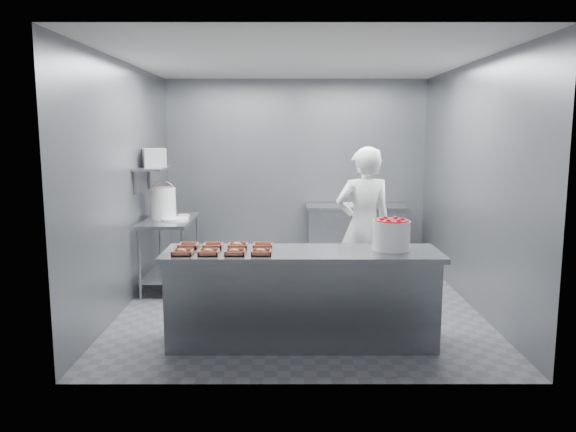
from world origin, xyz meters
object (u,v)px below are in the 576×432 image
(tray_0, at_px, (182,252))
(glaze_bucket, at_px, (163,203))
(strawberry_tub, at_px, (391,234))
(appliance, at_px, (154,158))
(tray_4, at_px, (188,246))
(tray_6, at_px, (238,245))
(service_counter, at_px, (302,297))
(prep_table, at_px, (170,242))
(tray_5, at_px, (213,246))
(back_counter, at_px, (355,234))
(tray_3, at_px, (261,252))
(tray_2, at_px, (235,252))
(worker, at_px, (364,226))
(tray_1, at_px, (208,252))
(tray_7, at_px, (263,246))

(tray_0, bearing_deg, glaze_bucket, 106.64)
(strawberry_tub, height_order, appliance, appliance)
(tray_4, xyz_separation_m, tray_6, (0.48, -0.00, 0.00))
(service_counter, height_order, prep_table, same)
(tray_5, xyz_separation_m, glaze_bucket, (-0.86, 1.78, 0.19))
(back_counter, relative_size, tray_3, 8.01)
(tray_4, height_order, strawberry_tub, strawberry_tub)
(service_counter, xyz_separation_m, tray_2, (-0.62, -0.15, 0.47))
(worker, relative_size, glaze_bucket, 3.79)
(back_counter, bearing_deg, tray_6, -116.05)
(tray_4, distance_m, tray_6, 0.48)
(tray_1, relative_size, glaze_bucket, 0.39)
(prep_table, distance_m, worker, 2.52)
(tray_7, relative_size, worker, 0.10)
(strawberry_tub, distance_m, appliance, 3.34)
(service_counter, bearing_deg, glaze_bucket, 131.67)
(tray_1, xyz_separation_m, tray_2, (0.24, 0.00, 0.00))
(tray_7, height_order, glaze_bucket, glaze_bucket)
(tray_2, bearing_deg, appliance, 119.69)
(service_counter, distance_m, glaze_bucket, 2.66)
(worker, xyz_separation_m, strawberry_tub, (0.10, -1.22, 0.14))
(tray_6, bearing_deg, tray_5, 180.00)
(tray_5, relative_size, appliance, 0.61)
(service_counter, xyz_separation_m, worker, (0.75, 1.27, 0.47))
(tray_6, distance_m, glaze_bucket, 2.10)
(tray_0, height_order, tray_3, same)
(back_counter, height_order, tray_1, tray_1)
(back_counter, bearing_deg, service_counter, -105.48)
(tray_7, bearing_deg, service_counter, -21.87)
(tray_5, distance_m, tray_7, 0.48)
(tray_6, relative_size, worker, 0.10)
(tray_3, relative_size, appliance, 0.61)
(back_counter, bearing_deg, tray_2, -114.03)
(tray_0, relative_size, glaze_bucket, 0.39)
(service_counter, bearing_deg, tray_7, 158.13)
(tray_5, height_order, worker, worker)
(prep_table, bearing_deg, worker, -15.81)
(back_counter, distance_m, tray_0, 3.97)
(back_counter, distance_m, tray_7, 3.38)
(tray_1, relative_size, tray_7, 1.00)
(glaze_bucket, bearing_deg, tray_5, -64.10)
(tray_1, xyz_separation_m, strawberry_tub, (1.70, 0.20, 0.13))
(strawberry_tub, bearing_deg, back_counter, 89.06)
(worker, bearing_deg, prep_table, -27.13)
(prep_table, xyz_separation_m, glaze_bucket, (-0.07, -0.02, 0.52))
(tray_6, bearing_deg, tray_2, -90.00)
(service_counter, distance_m, tray_2, 0.79)
(tray_1, height_order, worker, worker)
(tray_4, bearing_deg, tray_3, -22.64)
(tray_5, xyz_separation_m, appliance, (-0.97, 1.81, 0.76))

